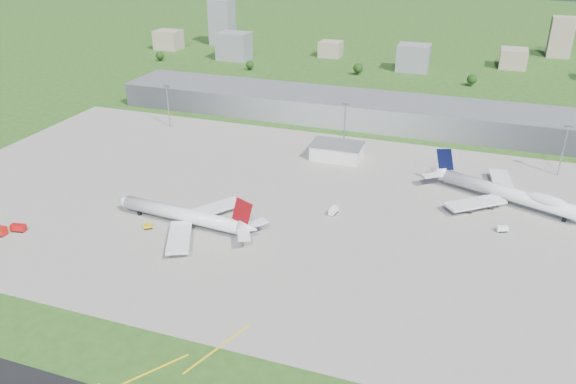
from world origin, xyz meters
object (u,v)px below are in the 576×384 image
(van_white_far, at_px, (502,229))
(van_white_near, at_px, (333,211))
(tug_yellow, at_px, (148,227))
(airliner_red_twin, at_px, (187,216))
(crash_tender, at_px, (18,228))
(airliner_blue_quad, at_px, (509,194))

(van_white_far, bearing_deg, van_white_near, 161.80)
(tug_yellow, relative_size, van_white_far, 0.90)
(airliner_red_twin, height_order, crash_tender, airliner_red_twin)
(tug_yellow, height_order, van_white_near, van_white_near)
(van_white_near, relative_size, van_white_far, 1.18)
(tug_yellow, bearing_deg, airliner_red_twin, -9.24)
(crash_tender, height_order, van_white_far, crash_tender)
(crash_tender, bearing_deg, van_white_near, 15.69)
(airliner_red_twin, height_order, tug_yellow, airliner_red_twin)
(crash_tender, height_order, tug_yellow, crash_tender)
(airliner_blue_quad, xyz_separation_m, tug_yellow, (-139.94, -72.53, -4.34))
(van_white_near, distance_m, van_white_far, 69.63)
(van_white_near, xyz_separation_m, van_white_far, (69.17, 7.98, -0.22))
(airliner_blue_quad, relative_size, crash_tender, 11.14)
(airliner_blue_quad, height_order, van_white_far, airliner_blue_quad)
(airliner_red_twin, bearing_deg, crash_tender, 27.72)
(crash_tender, relative_size, tug_yellow, 1.39)
(airliner_blue_quad, relative_size, tug_yellow, 15.52)
(airliner_red_twin, distance_m, van_white_near, 62.68)
(van_white_far, bearing_deg, tug_yellow, 173.61)
(crash_tender, distance_m, van_white_near, 130.89)
(airliner_blue_quad, bearing_deg, van_white_near, -132.78)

